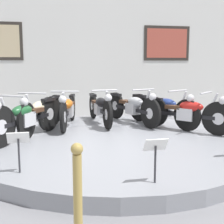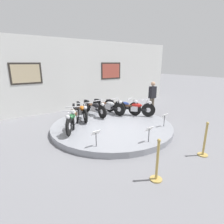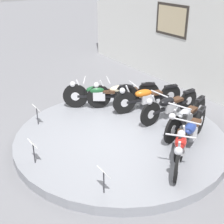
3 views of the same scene
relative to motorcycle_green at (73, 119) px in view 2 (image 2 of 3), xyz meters
The scene contains 16 objects.
ground_plane 1.66m from the motorcycle_green, 13.43° to the right, with size 60.00×60.00×0.00m, color slate.
display_platform 1.63m from the motorcycle_green, 13.43° to the right, with size 4.79×4.79×0.20m, color gray.
back_wall 3.94m from the motorcycle_green, 66.06° to the left, with size 14.00×0.22×3.81m.
motorcycle_green is the anchor object (origin of this frame).
motorcycle_cream 0.62m from the motorcycle_green, 65.24° to the left, with size 0.84×1.86×0.80m.
motorcycle_orange 1.25m from the motorcycle_green, 50.18° to the left, with size 0.59×1.93×0.78m.
motorcycle_black 1.87m from the motorcycle_green, 36.25° to the left, with size 0.54×1.96×0.78m.
motorcycle_silver 2.42m from the motorcycle_green, 23.54° to the left, with size 0.73×1.89×0.79m.
motorcycle_blue 2.81m from the motorcycle_green, 11.56° to the left, with size 0.93×1.80×0.79m.
motorcycle_red 3.02m from the motorcycle_green, ahead, with size 1.32×1.55×0.79m.
info_placard_front_left 1.75m from the motorcycle_green, 89.76° to the right, with size 0.26×0.11×0.51m.
info_placard_front_centre 2.84m from the motorcycle_green, 57.93° to the right, with size 0.26×0.11×0.51m.
info_placard_front_right 3.48m from the motorcycle_green, 30.21° to the right, with size 0.26×0.11×0.51m.
visitor_standing 4.56m from the motorcycle_green, ahead, with size 0.36×0.22×1.66m.
stanchion_post_left_of_entry 3.67m from the motorcycle_green, 81.76° to the right, with size 0.28×0.28×1.02m.
stanchion_post_right_of_entry 4.40m from the motorcycle_green, 55.53° to the right, with size 0.28×0.28×1.02m.
Camera 2 is at (-3.75, -5.54, 2.60)m, focal length 28.00 mm.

